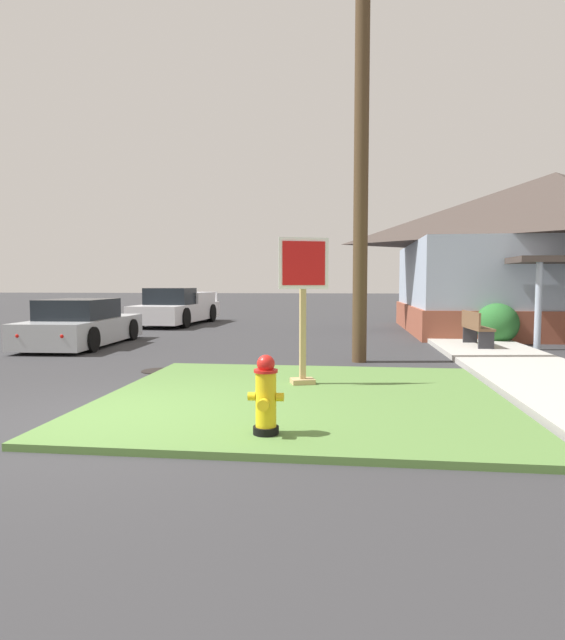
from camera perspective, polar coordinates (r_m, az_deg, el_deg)
name	(u,v)px	position (r m, az deg, el deg)	size (l,w,h in m)	color
ground_plane	(113,421)	(6.79, -17.98, -10.40)	(160.00, 160.00, 0.00)	#333335
grass_corner_patch	(303,397)	(7.54, 2.25, -8.44)	(5.58, 5.26, 0.08)	#567F3D
sidewalk_strip	(503,358)	(12.30, 22.90, -3.80)	(2.20, 17.48, 0.12)	#B2AFA8
fire_hydrant	(266,397)	(5.54, -1.83, -8.40)	(0.38, 0.34, 0.84)	black
stop_sign	(303,311)	(8.18, 2.26, 0.99)	(0.76, 0.38, 2.30)	tan
manhole_cover	(160,371)	(10.21, -13.21, -5.43)	(0.70, 0.70, 0.02)	black
parked_sedan_silver	(82,325)	(14.95, -21.06, -0.55)	(2.04, 4.46, 1.25)	#ADB2B7
pickup_truck_white	(177,309)	(21.51, -11.47, 1.16)	(2.23, 5.60, 1.48)	silver
street_bench	(475,327)	(13.82, 20.31, -0.71)	(0.48, 1.50, 0.85)	brown
utility_pole	(362,91)	(11.78, 8.67, 23.49)	(1.44, 0.30, 10.87)	#4C3823
corner_house	(553,251)	(19.95, 27.44, 6.72)	(10.08, 9.09, 5.37)	brown
shrub_near_porch	(497,324)	(15.49, 22.36, -0.36)	(1.16, 1.16, 1.12)	#2B6C2E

